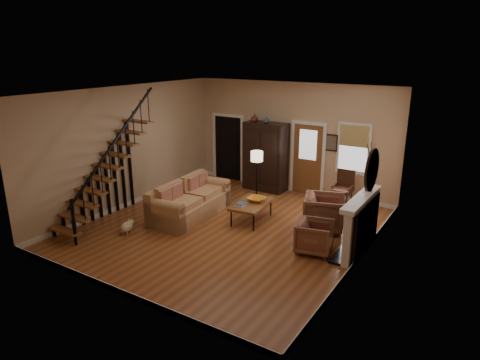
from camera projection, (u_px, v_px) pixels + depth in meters
The scene contains 15 objects.
room at pixel (251, 152), 11.69m from camera, with size 7.00×7.33×3.30m.
staircase at pixel (103, 161), 10.39m from camera, with size 0.94×2.80×3.20m, color brown, non-canonical shape.
fireplace at pixel (363, 220), 9.10m from camera, with size 0.33×1.95×2.30m.
armoire at pixel (266, 157), 13.09m from camera, with size 1.30×0.60×2.10m, color black, non-canonical shape.
vase_a at pixel (254, 118), 12.84m from camera, with size 0.24×0.24×0.25m, color #4C2619.
vase_b at pixel (266, 120), 12.65m from camera, with size 0.20×0.20×0.21m, color #334C60.
sofa at pixel (190, 200), 11.10m from camera, with size 1.05×2.43×0.91m, color tan, non-canonical shape.
coffee_table at pixel (252, 212), 10.87m from camera, with size 0.75×1.29×0.50m, color brown, non-canonical shape.
bowl at pixel (256, 199), 10.87m from camera, with size 0.44×0.44×0.11m, color orange.
books at pixel (241, 204), 10.60m from camera, with size 0.24×0.32×0.06m, color beige, non-canonical shape.
armchair_left at pixel (315, 237), 9.19m from camera, with size 0.75×0.77×0.70m, color brown.
armchair_right at pixel (324, 213), 10.30m from camera, with size 0.93×0.96×0.87m, color brown.
floor_lamp at pixel (257, 177), 12.10m from camera, with size 0.34×0.34×1.49m, color black, non-canonical shape.
side_chair at pixel (343, 189), 11.80m from camera, with size 0.54×0.54×1.02m, color #3B1F12, non-canonical shape.
dog at pixel (127, 228), 10.15m from camera, with size 0.24×0.41×0.30m, color beige, non-canonical shape.
Camera 1 is at (5.40, -8.04, 4.23)m, focal length 32.00 mm.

